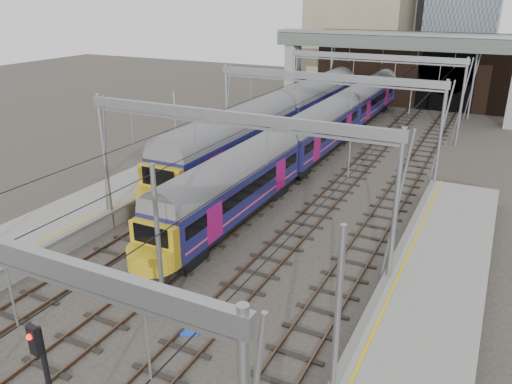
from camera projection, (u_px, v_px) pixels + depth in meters
The scene contains 12 objects.
ground at pixel (134, 344), 19.91m from camera, with size 160.00×160.00×0.00m, color #38332D.
platform_left at pixel (10, 251), 26.03m from camera, with size 4.32×55.00×1.12m.
tracks at pixel (284, 210), 32.38m from camera, with size 14.40×80.00×0.22m.
overhead_line at pixel (323, 93), 35.38m from camera, with size 16.80×80.00×8.00m.
retaining_wall at pixel (416, 72), 60.95m from camera, with size 28.00×2.75×9.00m.
overbridge at pixel (397, 51), 55.52m from camera, with size 28.00×3.00×9.25m.
train_main at pixel (346, 112), 48.56m from camera, with size 2.64×61.01×4.59m.
train_second at pixel (281, 119), 44.63m from camera, with size 3.11×35.99×5.25m.
signal_near_centre at pixel (46, 378), 13.86m from camera, with size 0.36×0.47×4.84m.
equip_cover_a at pixel (184, 255), 26.66m from camera, with size 0.92×0.65×0.11m, color blue.
equip_cover_b at pixel (218, 238), 28.52m from camera, with size 0.77×0.55×0.09m, color blue.
equip_cover_c at pixel (190, 332), 20.58m from camera, with size 0.76×0.53×0.09m, color blue.
Camera 1 is at (11.66, -12.39, 12.95)m, focal length 35.00 mm.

